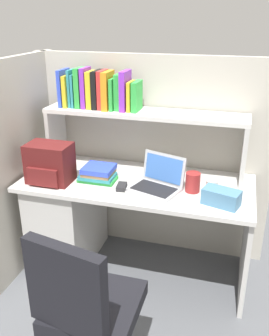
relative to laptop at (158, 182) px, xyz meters
name	(u,v)px	position (x,y,z in m)	size (l,w,h in m)	color
ground_plane	(136,267)	(-0.17, 0.07, -0.78)	(8.00, 8.00, 0.00)	#595B60
desk	(87,214)	(-0.56, 0.07, -0.38)	(1.60, 0.70, 0.73)	silver
cubicle_partition_rear	(150,156)	(-0.17, 0.45, -0.01)	(1.84, 0.05, 1.55)	#B2ADA0
cubicle_partition_left	(24,165)	(-1.02, 0.02, -0.01)	(0.05, 1.06, 1.55)	#B2ADA0
overhead_hutch	(144,125)	(-0.17, 0.27, 0.30)	(1.44, 0.28, 0.45)	beige
reference_books_on_shelf	(100,90)	(-0.50, 0.27, 0.53)	(0.58, 0.19, 0.28)	blue
laptop	(158,182)	(0.00, 0.00, 0.00)	(0.37, 0.33, 0.22)	#B7BABF
backpack	(49,164)	(-0.74, -0.09, 0.08)	(0.30, 0.23, 0.27)	#591919
computer_mouse	(122,187)	(-0.23, -0.07, -0.03)	(0.06, 0.10, 0.03)	#262628
paper_cup	(212,187)	(0.35, 0.04, -0.01)	(0.08, 0.08, 0.09)	white
tissue_box	(221,197)	(0.42, -0.11, 0.00)	(0.22, 0.12, 0.10)	teal
snack_canister	(193,182)	(0.23, 0.02, 0.01)	(0.10, 0.10, 0.13)	maroon
desk_book_stack	(98,174)	(-0.43, 0.01, 0.00)	(0.26, 0.19, 0.11)	green
office_chair	(89,323)	(-0.14, -0.91, -0.39)	(0.52, 0.53, 0.93)	black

